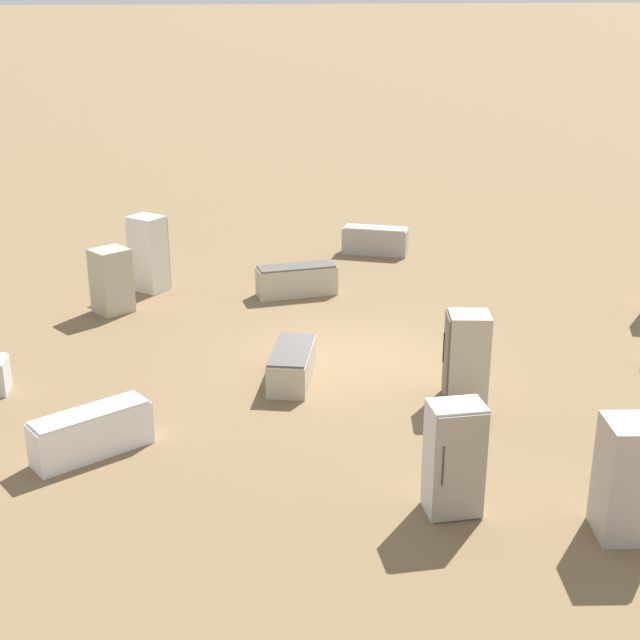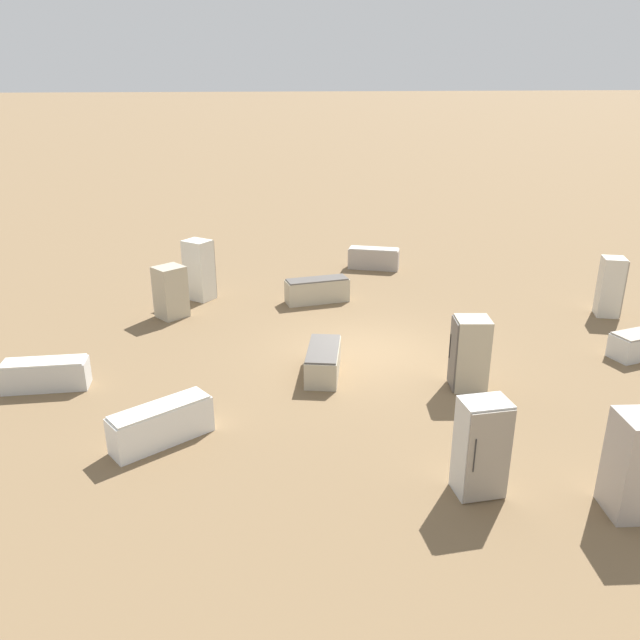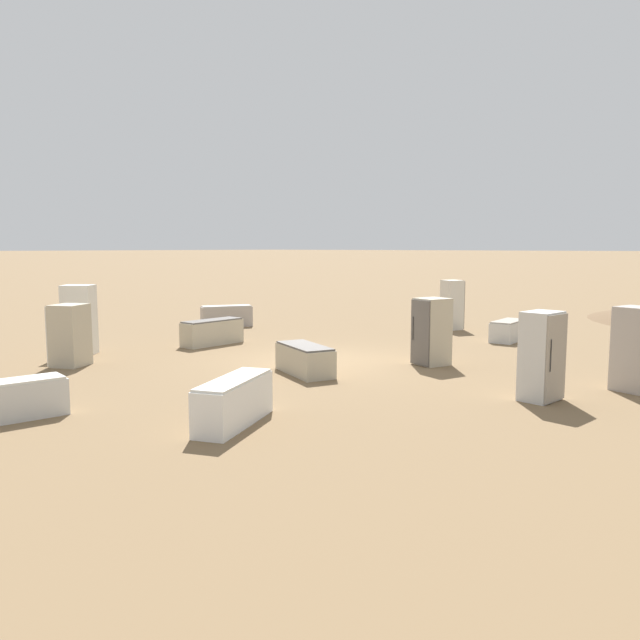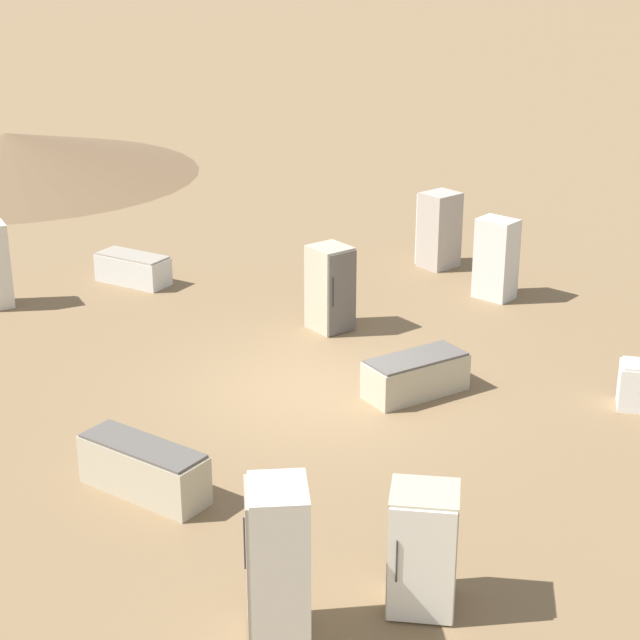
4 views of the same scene
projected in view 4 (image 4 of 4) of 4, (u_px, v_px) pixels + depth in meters
The scene contains 10 objects.
ground_plane at pixel (317, 390), 17.99m from camera, with size 1000.00×1000.00×0.00m, color brown.
dirt_mound at pixel (7, 154), 32.44m from camera, with size 11.57×11.57×1.27m.
discarded_fridge_0 at pixel (423, 550), 12.16m from camera, with size 1.01×1.02×1.51m.
discarded_fridge_1 at pixel (277, 563), 11.59m from camera, with size 1.02×1.01×1.88m.
discarded_fridge_4 at pixel (416, 375), 17.76m from camera, with size 1.90×1.34×0.67m.
discarded_fridge_6 at pixel (496, 259), 22.01m from camera, with size 0.67×0.82×1.69m.
discarded_fridge_7 at pixel (144, 469), 14.71m from camera, with size 0.63×1.95×0.75m.
discarded_fridge_9 at pixel (439, 230), 23.98m from camera, with size 0.92×0.89×1.71m.
discarded_fridge_10 at pixel (133, 269), 23.08m from camera, with size 0.79×1.67×0.64m.
discarded_fridge_11 at pixel (330, 288), 20.36m from camera, with size 0.86×0.93×1.65m.
Camera 4 is at (13.34, 9.49, 7.56)m, focal length 60.00 mm.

